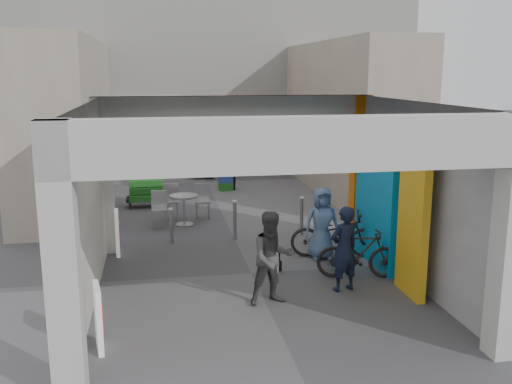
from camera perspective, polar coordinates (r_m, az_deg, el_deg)
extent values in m
plane|color=#57575C|center=(11.76, -0.48, -8.12)|extent=(90.00, 90.00, 0.00)
cube|color=#B3B3AF|center=(7.36, -18.81, -6.83)|extent=(0.40, 0.40, 3.50)
cube|color=#B3B3AF|center=(13.15, -15.00, 1.53)|extent=(0.40, 0.40, 3.50)
cube|color=#B3B3AF|center=(8.72, 24.11, -4.33)|extent=(0.40, 0.40, 3.50)
cube|color=orange|center=(13.96, 10.36, 2.33)|extent=(0.40, 0.40, 3.50)
plane|color=silver|center=(10.22, -16.36, -1.47)|extent=(0.00, 6.40, 6.40)
plane|color=#A8A7AD|center=(11.24, 15.63, -0.23)|extent=(0.00, 6.40, 6.40)
cube|color=#0C87C3|center=(12.27, 11.88, -0.71)|extent=(0.15, 2.00, 2.80)
cube|color=gold|center=(10.67, 15.45, -2.80)|extent=(0.15, 1.00, 2.80)
plane|color=beige|center=(10.08, 0.44, 8.90)|extent=(6.40, 6.40, 0.00)
cube|color=#B3B3AF|center=(13.10, -2.01, 8.07)|extent=(6.40, 0.30, 0.70)
cube|color=#B3B3AF|center=(7.14, 4.89, 4.77)|extent=(6.40, 0.30, 0.70)
cube|color=white|center=(13.27, -2.11, 7.90)|extent=(4.20, 0.05, 0.55)
cube|color=white|center=(24.96, -5.96, 11.82)|extent=(18.00, 4.00, 8.00)
cube|color=#515966|center=(23.12, -5.43, 4.36)|extent=(16.20, 0.06, 1.80)
cube|color=white|center=(22.89, -10.57, 8.67)|extent=(2.60, 0.06, 0.50)
cube|color=red|center=(23.13, -1.77, 8.89)|extent=(2.20, 0.06, 0.50)
cube|color=#A49B88|center=(18.65, -18.36, 6.63)|extent=(2.00, 9.00, 5.00)
cube|color=#A49B88|center=(19.51, 9.00, 7.30)|extent=(2.00, 9.00, 5.00)
cylinder|color=gray|center=(13.78, -8.47, -3.39)|extent=(0.09, 0.09, 0.84)
cylinder|color=gray|center=(13.94, -2.12, -2.84)|extent=(0.09, 0.09, 0.95)
cylinder|color=gray|center=(14.35, 4.60, -2.44)|extent=(0.09, 0.09, 0.95)
cube|color=white|center=(8.86, -15.49, -12.03)|extent=(0.17, 0.56, 1.00)
cube|color=red|center=(8.84, -15.25, -11.73)|extent=(0.10, 0.39, 0.40)
cube|color=white|center=(13.16, -13.71, -3.98)|extent=(0.12, 0.55, 1.00)
cube|color=red|center=(13.15, -13.54, -3.76)|extent=(0.07, 0.39, 0.40)
cylinder|color=#9C9CA1|center=(15.39, -7.19, -1.84)|extent=(0.07, 0.07, 0.78)
cylinder|color=#9C9CA1|center=(15.48, -7.16, -3.21)|extent=(0.48, 0.48, 0.02)
cylinder|color=#9C9CA1|center=(15.30, -7.23, -0.42)|extent=(0.76, 0.76, 0.05)
cube|color=#9C9CA1|center=(15.20, -9.59, -2.66)|extent=(0.41, 0.41, 0.49)
cube|color=#9C9CA1|center=(15.28, -9.67, -0.72)|extent=(0.41, 0.05, 0.49)
cube|color=#9C9CA1|center=(15.98, -5.34, -1.82)|extent=(0.41, 0.41, 0.49)
cube|color=#9C9CA1|center=(16.07, -5.43, 0.02)|extent=(0.41, 0.05, 0.49)
cube|color=#9C9CA1|center=(16.05, -8.47, -1.84)|extent=(0.41, 0.41, 0.49)
cube|color=#9C9CA1|center=(16.13, -8.54, -0.01)|extent=(0.41, 0.05, 0.49)
cube|color=black|center=(17.65, -10.85, -0.97)|extent=(1.21, 0.60, 0.30)
cube|color=#1A5819|center=(17.47, -10.88, -0.60)|extent=(1.01, 0.35, 0.18)
cube|color=#1A5819|center=(17.58, -10.90, 0.15)|extent=(1.01, 0.35, 0.18)
cube|color=#1A5819|center=(17.68, -10.92, 0.89)|extent=(1.01, 0.35, 0.18)
cube|color=#1A5819|center=(19.77, -3.04, 0.58)|extent=(0.49, 0.41, 0.28)
cube|color=navy|center=(19.71, -3.05, 1.37)|extent=(0.49, 0.41, 0.28)
cube|color=black|center=(11.91, 1.78, -7.31)|extent=(0.21, 0.29, 0.21)
cube|color=black|center=(11.75, 1.90, -6.76)|extent=(0.17, 0.14, 0.32)
cube|color=white|center=(11.69, 1.98, -7.05)|extent=(0.13, 0.03, 0.30)
cylinder|color=white|center=(11.73, 1.72, -7.53)|extent=(0.04, 0.04, 0.25)
cylinder|color=white|center=(11.75, 2.19, -7.50)|extent=(0.04, 0.04, 0.25)
sphere|color=black|center=(11.67, 1.92, -5.87)|extent=(0.17, 0.17, 0.17)
cube|color=white|center=(11.59, 2.01, -6.09)|extent=(0.07, 0.11, 0.05)
cone|color=black|center=(11.67, 1.67, -5.45)|extent=(0.06, 0.06, 0.07)
cone|color=black|center=(11.69, 2.10, -5.43)|extent=(0.06, 0.06, 0.07)
imported|color=black|center=(10.75, 8.80, -5.63)|extent=(0.68, 0.55, 1.63)
imported|color=#3F3F41|center=(10.05, 1.67, -6.62)|extent=(0.91, 0.76, 1.67)
imported|color=#516D9D|center=(12.52, 6.60, -3.13)|extent=(0.78, 0.51, 1.59)
imported|color=black|center=(19.75, -2.61, 2.92)|extent=(1.16, 0.64, 1.88)
imported|color=black|center=(12.75, 7.87, -4.20)|extent=(2.04, 1.03, 1.03)
imported|color=black|center=(11.53, 10.28, -6.07)|extent=(1.75, 0.81, 1.01)
imported|color=silver|center=(22.82, -2.04, 3.50)|extent=(4.27, 2.50, 1.36)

